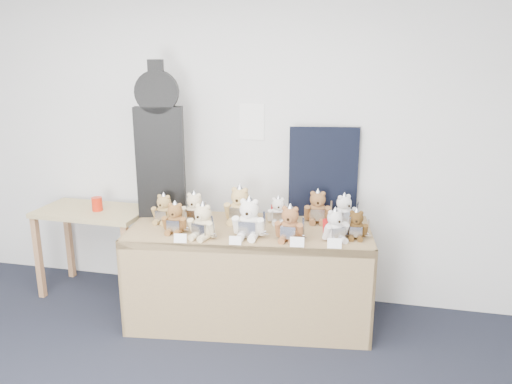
% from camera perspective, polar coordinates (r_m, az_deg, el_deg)
% --- Properties ---
extents(room_shell, '(6.00, 6.00, 6.00)m').
position_cam_1_polar(room_shell, '(4.17, -0.49, 8.03)').
color(room_shell, silver).
rests_on(room_shell, floor).
extents(display_table, '(1.93, 1.00, 0.77)m').
position_cam_1_polar(display_table, '(3.84, -0.86, -6.81)').
color(display_table, '#967D4C').
rests_on(display_table, floor).
extents(side_table, '(0.94, 0.54, 0.77)m').
position_cam_1_polar(side_table, '(4.56, -18.09, -3.41)').
color(side_table, '#948550').
rests_on(side_table, floor).
extents(guitar_case, '(0.40, 0.20, 1.25)m').
position_cam_1_polar(guitar_case, '(4.07, -10.97, 5.61)').
color(guitar_case, black).
rests_on(guitar_case, display_table).
extents(navy_board, '(0.55, 0.10, 0.74)m').
position_cam_1_polar(navy_board, '(4.06, 7.70, 2.21)').
color(navy_board, black).
rests_on(navy_board, display_table).
extents(red_cup, '(0.09, 0.09, 0.12)m').
position_cam_1_polar(red_cup, '(4.45, -17.70, -1.31)').
color(red_cup, red).
rests_on(red_cup, side_table).
extents(teddy_front_far_left, '(0.21, 0.17, 0.26)m').
position_cam_1_polar(teddy_front_far_left, '(3.77, -9.21, -3.06)').
color(teddy_front_far_left, brown).
rests_on(teddy_front_far_left, display_table).
extents(teddy_front_left, '(0.24, 0.22, 0.29)m').
position_cam_1_polar(teddy_front_left, '(3.63, -6.11, -3.48)').
color(teddy_front_left, beige).
rests_on(teddy_front_left, display_table).
extents(teddy_front_centre, '(0.27, 0.21, 0.33)m').
position_cam_1_polar(teddy_front_centre, '(3.62, -0.79, -3.19)').
color(teddy_front_centre, white).
rests_on(teddy_front_centre, display_table).
extents(teddy_front_right, '(0.23, 0.19, 0.29)m').
position_cam_1_polar(teddy_front_right, '(3.57, 3.88, -3.76)').
color(teddy_front_right, brown).
rests_on(teddy_front_right, display_table).
extents(teddy_front_far_right, '(0.22, 0.21, 0.26)m').
position_cam_1_polar(teddy_front_far_right, '(3.61, 9.02, -3.92)').
color(teddy_front_far_right, silver).
rests_on(teddy_front_far_right, display_table).
extents(teddy_front_end, '(0.20, 0.16, 0.24)m').
position_cam_1_polar(teddy_front_end, '(3.68, 11.36, -3.78)').
color(teddy_front_end, '#4D351A').
rests_on(teddy_front_end, display_table).
extents(teddy_back_left, '(0.23, 0.18, 0.28)m').
position_cam_1_polar(teddy_back_left, '(3.96, -7.07, -1.96)').
color(teddy_back_left, beige).
rests_on(teddy_back_left, display_table).
extents(teddy_back_centre_left, '(0.27, 0.22, 0.33)m').
position_cam_1_polar(teddy_back_centre_left, '(3.94, -1.88, -1.66)').
color(teddy_back_centre_left, tan).
rests_on(teddy_back_centre_left, display_table).
extents(teddy_back_centre_right, '(0.20, 0.18, 0.24)m').
position_cam_1_polar(teddy_back_centre_right, '(3.94, 2.56, -2.22)').
color(teddy_back_centre_right, silver).
rests_on(teddy_back_centre_right, display_table).
extents(teddy_back_right, '(0.24, 0.20, 0.29)m').
position_cam_1_polar(teddy_back_right, '(3.98, 7.04, -1.83)').
color(teddy_back_right, '#8D5F38').
rests_on(teddy_back_right, display_table).
extents(teddy_back_end, '(0.22, 0.22, 0.27)m').
position_cam_1_polar(teddy_back_end, '(3.96, 10.05, -2.14)').
color(teddy_back_end, white).
rests_on(teddy_back_end, display_table).
extents(teddy_back_far_left, '(0.21, 0.18, 0.26)m').
position_cam_1_polar(teddy_back_far_left, '(4.01, -10.48, -2.01)').
color(teddy_back_far_left, '#A2824B').
rests_on(teddy_back_far_left, display_table).
extents(entry_card_a, '(0.09, 0.03, 0.06)m').
position_cam_1_polar(entry_card_a, '(3.57, -8.65, -5.25)').
color(entry_card_a, white).
rests_on(entry_card_a, display_table).
extents(entry_card_b, '(0.09, 0.03, 0.06)m').
position_cam_1_polar(entry_card_b, '(3.50, -2.39, -5.56)').
color(entry_card_b, white).
rests_on(entry_card_b, display_table).
extents(entry_card_c, '(0.10, 0.03, 0.07)m').
position_cam_1_polar(entry_card_c, '(3.47, 4.72, -5.72)').
color(entry_card_c, white).
rests_on(entry_card_c, display_table).
extents(entry_card_d, '(0.10, 0.03, 0.07)m').
position_cam_1_polar(entry_card_d, '(3.48, 8.96, -5.82)').
color(entry_card_d, white).
rests_on(entry_card_d, display_table).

